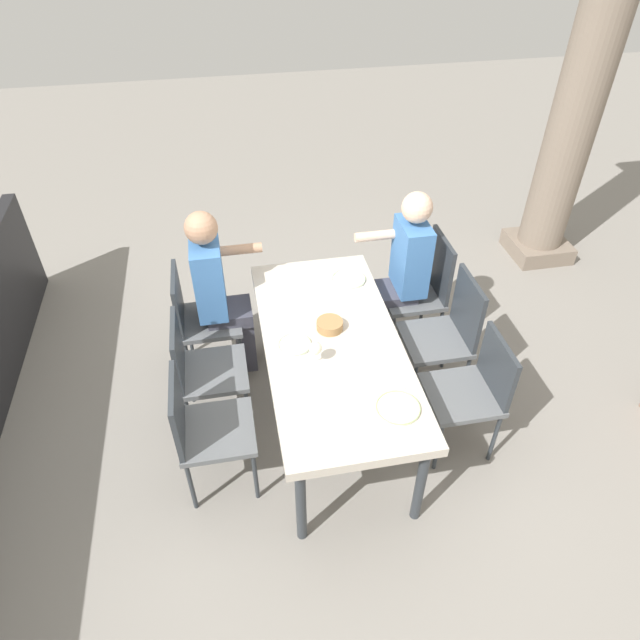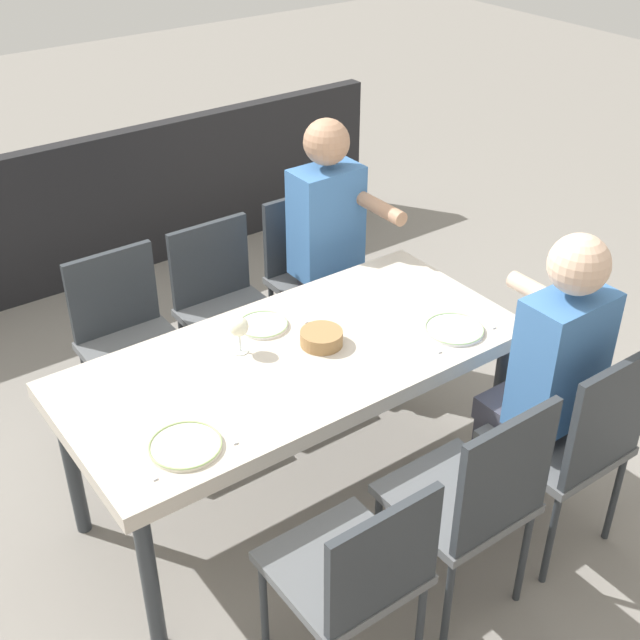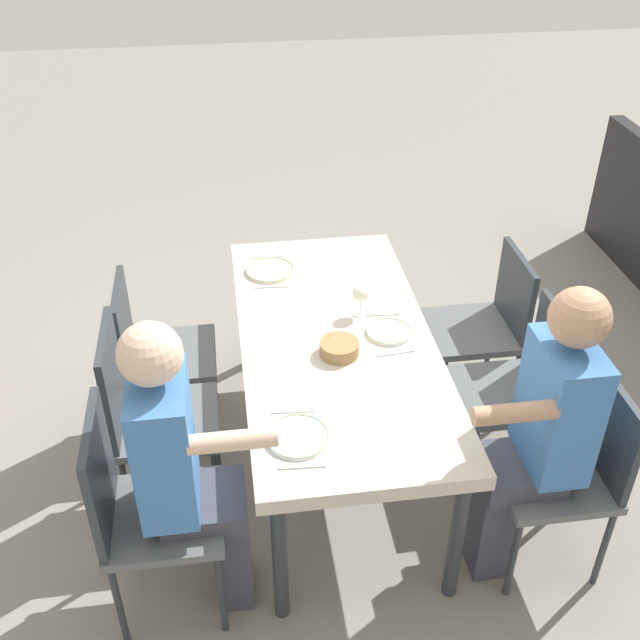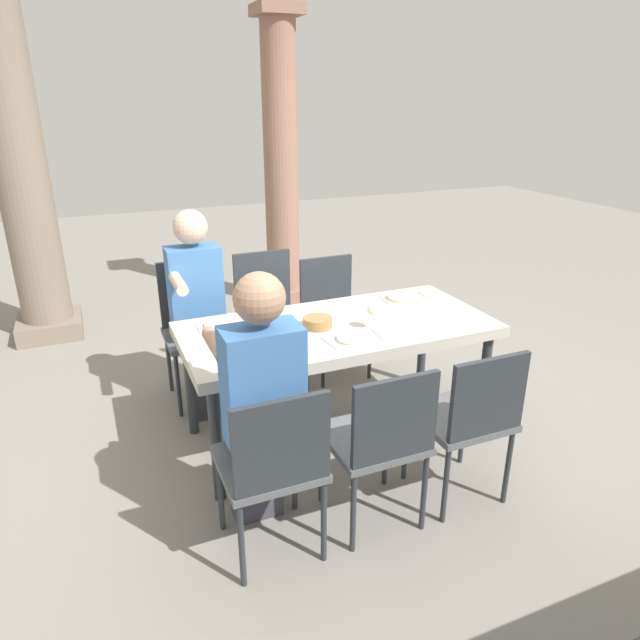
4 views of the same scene
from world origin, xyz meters
TOP-DOWN VIEW (x-y plane):
  - ground_plane at (0.00, 0.00)m, footprint 16.00×16.00m
  - dining_table at (0.00, 0.00)m, footprint 1.83×0.85m
  - chair_west_north at (-0.69, 0.85)m, footprint 0.44×0.44m
  - chair_west_south at (-0.69, -0.84)m, footprint 0.44×0.44m
  - chair_mid_north at (-0.16, 0.85)m, footprint 0.44×0.44m
  - chair_mid_south at (-0.16, -0.84)m, footprint 0.44×0.44m
  - chair_east_north at (0.34, 0.84)m, footprint 0.44×0.44m
  - chair_east_south at (0.34, -0.84)m, footprint 0.44×0.44m
  - diner_woman_green at (-0.69, -0.67)m, footprint 0.35×0.50m
  - diner_man_white at (-0.69, 0.66)m, footprint 0.35×0.50m
  - patio_railing at (0.00, -2.32)m, footprint 4.23×0.10m
  - plate_0 at (-0.62, 0.25)m, footprint 0.24×0.24m
  - fork_0 at (-0.77, 0.25)m, footprint 0.03×0.17m
  - spoon_0 at (-0.47, 0.25)m, footprint 0.03×0.17m
  - plate_1 at (-0.01, -0.24)m, footprint 0.21×0.21m
  - wine_glass_1 at (0.16, -0.14)m, footprint 0.08×0.08m
  - fork_1 at (-0.16, -0.24)m, footprint 0.04×0.17m
  - spoon_1 at (0.14, -0.24)m, footprint 0.03×0.17m
  - plate_2 at (0.61, 0.24)m, footprint 0.25×0.25m
  - fork_2 at (0.46, 0.24)m, footprint 0.02×0.17m
  - spoon_2 at (0.76, 0.24)m, footprint 0.02×0.17m
  - bread_basket at (-0.13, 0.01)m, footprint 0.17×0.17m

SIDE VIEW (x-z plane):
  - ground_plane at x=0.00m, z-range 0.00..0.00m
  - patio_railing at x=0.00m, z-range 0.00..0.90m
  - chair_east_north at x=0.34m, z-range 0.08..0.94m
  - chair_mid_south at x=-0.16m, z-range 0.07..0.95m
  - chair_east_south at x=0.34m, z-range 0.07..0.95m
  - chair_west_south at x=-0.69m, z-range 0.07..0.96m
  - chair_west_north at x=-0.69m, z-range 0.07..1.03m
  - chair_mid_north at x=-0.16m, z-range 0.07..1.03m
  - dining_table at x=0.00m, z-range 0.30..1.04m
  - diner_man_white at x=-0.69m, z-range 0.05..1.39m
  - diner_woman_green at x=-0.69m, z-range 0.05..1.40m
  - fork_0 at x=-0.77m, z-range 0.74..0.74m
  - spoon_0 at x=-0.47m, z-range 0.74..0.74m
  - fork_1 at x=-0.16m, z-range 0.74..0.74m
  - spoon_1 at x=0.14m, z-range 0.74..0.74m
  - fork_2 at x=0.46m, z-range 0.74..0.74m
  - spoon_2 at x=0.76m, z-range 0.74..0.74m
  - plate_2 at x=0.61m, z-range 0.74..0.75m
  - plate_0 at x=-0.62m, z-range 0.74..0.75m
  - plate_1 at x=-0.01m, z-range 0.74..0.75m
  - bread_basket at x=-0.13m, z-range 0.74..0.80m
  - wine_glass_1 at x=0.16m, z-range 0.77..0.93m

